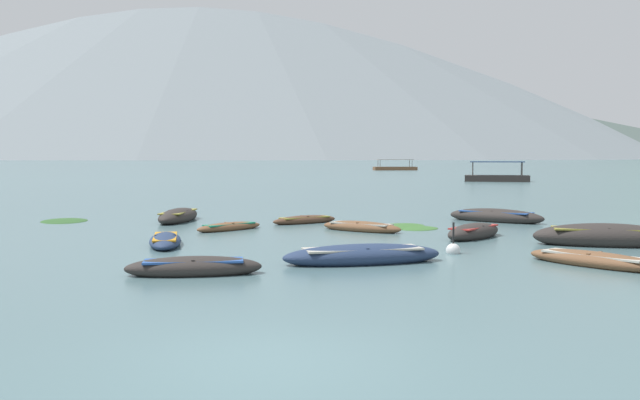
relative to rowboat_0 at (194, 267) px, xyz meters
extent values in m
plane|color=slate|center=(2.11, 1492.77, -0.18)|extent=(6000.00, 6000.00, 0.00)
cone|color=slate|center=(-131.01, 1432.15, 221.59)|extent=(1700.82, 1700.82, 443.53)
cone|color=#4C5B56|center=(327.91, 1477.75, 179.58)|extent=(1243.53, 1243.53, 359.51)
ellipsoid|color=#2D2826|center=(0.00, 0.00, -0.01)|extent=(3.40, 1.36, 0.56)
cube|color=#28519E|center=(0.00, 0.00, 0.16)|extent=(2.45, 0.98, 0.05)
cube|color=#2D2826|center=(0.00, 0.00, 0.21)|extent=(0.15, 0.71, 0.04)
ellipsoid|color=#2D2826|center=(8.82, 7.24, 0.02)|extent=(3.00, 3.25, 0.65)
cube|color=#B22D28|center=(8.82, 7.24, 0.21)|extent=(2.16, 2.34, 0.05)
cube|color=#2D2826|center=(8.82, 7.24, 0.26)|extent=(0.62, 0.55, 0.04)
ellipsoid|color=#2D2826|center=(12.53, 5.00, 0.09)|extent=(4.76, 2.51, 0.90)
cube|color=olive|center=(12.53, 5.00, 0.36)|extent=(3.43, 1.80, 0.05)
cube|color=#2D2826|center=(12.53, 5.00, 0.41)|extent=(0.31, 1.01, 0.04)
ellipsoid|color=#4C3323|center=(2.96, 12.88, -0.05)|extent=(3.13, 2.43, 0.42)
cube|color=olive|center=(2.96, 12.88, 0.08)|extent=(2.26, 1.75, 0.05)
cube|color=#4C3323|center=(2.96, 12.88, 0.13)|extent=(0.38, 0.52, 0.04)
ellipsoid|color=brown|center=(-0.05, 10.20, -0.06)|extent=(2.76, 2.69, 0.38)
cube|color=#197A56|center=(-0.05, 10.20, 0.06)|extent=(1.99, 1.94, 0.05)
cube|color=brown|center=(-0.05, 10.20, 0.11)|extent=(0.43, 0.44, 0.04)
ellipsoid|color=navy|center=(4.30, 1.67, 0.02)|extent=(4.60, 2.22, 0.64)
cube|color=#B7B2A3|center=(4.30, 1.67, 0.21)|extent=(3.31, 1.60, 0.05)
cube|color=navy|center=(4.30, 1.67, 0.26)|extent=(0.27, 0.91, 0.04)
ellipsoid|color=#2D2826|center=(11.43, 13.28, 0.04)|extent=(4.16, 3.83, 0.72)
cube|color=#28519E|center=(11.43, 13.28, 0.26)|extent=(2.99, 2.75, 0.05)
cube|color=#2D2826|center=(11.43, 13.28, 0.31)|extent=(0.62, 0.71, 0.04)
ellipsoid|color=brown|center=(5.08, 9.65, -0.03)|extent=(3.33, 2.88, 0.48)
cube|color=#B7B2A3|center=(5.08, 9.65, 0.11)|extent=(2.39, 2.08, 0.05)
cube|color=brown|center=(5.08, 9.65, 0.16)|extent=(0.46, 0.56, 0.04)
ellipsoid|color=#2D2826|center=(-2.65, 14.04, 0.04)|extent=(1.78, 4.41, 0.72)
cube|color=olive|center=(-2.65, 14.04, 0.25)|extent=(1.28, 3.18, 0.05)
cube|color=#2D2826|center=(-2.65, 14.04, 0.30)|extent=(0.88, 0.18, 0.04)
ellipsoid|color=navy|center=(-1.72, 5.68, -0.04)|extent=(1.52, 3.67, 0.46)
cube|color=orange|center=(-1.72, 5.68, 0.10)|extent=(1.10, 2.64, 0.05)
cube|color=navy|center=(-1.72, 5.68, 0.15)|extent=(0.69, 0.18, 0.04)
ellipsoid|color=brown|center=(10.33, 0.91, -0.03)|extent=(3.08, 3.61, 0.47)
cube|color=#B7B2A3|center=(10.33, 0.91, 0.11)|extent=(2.22, 2.60, 0.05)
cube|color=brown|center=(10.33, 0.91, 0.16)|extent=(0.59, 0.48, 0.04)
cube|color=#2D2826|center=(26.45, 62.69, 0.09)|extent=(7.81, 4.75, 0.90)
cylinder|color=#4C4742|center=(23.48, 62.41, 1.22)|extent=(0.10, 0.10, 1.80)
cylinder|color=#4C4742|center=(24.08, 64.49, 1.22)|extent=(0.10, 0.10, 1.80)
cylinder|color=#4C4742|center=(28.82, 60.88, 1.22)|extent=(0.10, 0.10, 1.80)
cylinder|color=#4C4742|center=(29.41, 62.97, 1.22)|extent=(0.10, 0.10, 1.80)
cube|color=#334C75|center=(26.45, 62.69, 2.12)|extent=(6.56, 3.99, 0.12)
cube|color=brown|center=(25.14, 132.98, 0.09)|extent=(9.45, 3.89, 0.90)
cylinder|color=#4C4742|center=(21.68, 131.50, 1.22)|extent=(0.10, 0.10, 1.80)
cylinder|color=#4C4742|center=(21.55, 134.09, 1.22)|extent=(0.10, 0.10, 1.80)
cylinder|color=#4C4742|center=(28.73, 131.86, 1.22)|extent=(0.10, 0.10, 1.80)
cylinder|color=#4C4742|center=(28.59, 134.46, 1.22)|extent=(0.10, 0.10, 1.80)
cube|color=#9E998E|center=(25.14, 132.98, 2.12)|extent=(7.94, 3.27, 0.12)
sphere|color=silver|center=(7.17, 3.36, -0.09)|extent=(0.43, 0.43, 0.43)
cylinder|color=black|center=(7.17, 3.36, 0.33)|extent=(0.06, 0.06, 0.84)
ellipsoid|color=#38662D|center=(6.64, 11.09, -0.18)|extent=(3.64, 3.88, 0.14)
ellipsoid|color=#38662D|center=(7.44, 10.41, -0.18)|extent=(2.33, 2.35, 0.14)
ellipsoid|color=#2D5628|center=(-7.75, 14.31, -0.18)|extent=(2.55, 3.12, 0.14)
camera|label=1|loc=(2.37, -16.68, 2.68)|focal=38.62mm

